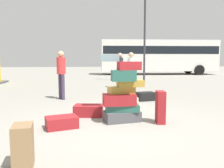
{
  "coord_description": "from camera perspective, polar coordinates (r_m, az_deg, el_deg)",
  "views": [
    {
      "loc": [
        -0.72,
        -4.6,
        1.36
      ],
      "look_at": [
        0.07,
        2.15,
        0.63
      ],
      "focal_mm": 36.19,
      "sensor_mm": 36.0,
      "label": 1
    }
  ],
  "objects": [
    {
      "name": "suitcase_cream_foreground_far",
      "position": [
        6.84,
        3.94,
        -4.39
      ],
      "size": [
        0.63,
        0.38,
        0.23
      ],
      "primitive_type": "cube",
      "rotation": [
        0.0,
        0.0,
        -0.05
      ],
      "color": "beige",
      "rests_on": "ground"
    },
    {
      "name": "ground_plane",
      "position": [
        4.85,
        2.11,
        -10.18
      ],
      "size": [
        80.0,
        80.0,
        0.0
      ],
      "primitive_type": "plane",
      "color": "gray"
    },
    {
      "name": "suitcase_tower",
      "position": [
        4.97,
        2.58,
        -3.0
      ],
      "size": [
        0.96,
        0.63,
        1.48
      ],
      "color": "#4C4C51",
      "rests_on": "ground"
    },
    {
      "name": "person_passerby_in_red",
      "position": [
        10.94,
        2.03,
        4.29
      ],
      "size": [
        0.3,
        0.34,
        1.7
      ],
      "rotation": [
        0.0,
        0.0,
        -1.42
      ],
      "color": "brown",
      "rests_on": "ground"
    },
    {
      "name": "lamp_post",
      "position": [
        14.1,
        8.37,
        19.41
      ],
      "size": [
        0.36,
        0.36,
        7.26
      ],
      "color": "#333338",
      "rests_on": "ground"
    },
    {
      "name": "parked_bus",
      "position": [
        21.85,
        11.57,
        7.23
      ],
      "size": [
        10.78,
        3.17,
        3.15
      ],
      "rotation": [
        0.0,
        0.0,
        -0.05
      ],
      "color": "silver",
      "rests_on": "ground"
    },
    {
      "name": "suitcase_brown_upright_blue",
      "position": [
        3.15,
        -21.56,
        -14.41
      ],
      "size": [
        0.28,
        0.37,
        0.55
      ],
      "primitive_type": "cube",
      "rotation": [
        0.0,
        0.0,
        0.14
      ],
      "color": "olive",
      "rests_on": "ground"
    },
    {
      "name": "suitcase_maroon_behind_tower",
      "position": [
        4.98,
        12.14,
        -5.74
      ],
      "size": [
        0.2,
        0.32,
        0.7
      ],
      "primitive_type": "cube",
      "rotation": [
        0.0,
        0.0,
        -0.11
      ],
      "color": "maroon",
      "rests_on": "ground"
    },
    {
      "name": "suitcase_black_white_trunk",
      "position": [
        7.72,
        8.53,
        -3.09
      ],
      "size": [
        0.68,
        0.55,
        0.27
      ],
      "primitive_type": "cube",
      "rotation": [
        0.0,
        0.0,
        0.2
      ],
      "color": "black",
      "rests_on": "ground"
    },
    {
      "name": "person_bearded_onlooker",
      "position": [
        9.54,
        4.82,
        3.95
      ],
      "size": [
        0.3,
        0.33,
        1.68
      ],
      "rotation": [
        0.0,
        0.0,
        -1.82
      ],
      "color": "brown",
      "rests_on": "ground"
    },
    {
      "name": "person_tourist_with_camera",
      "position": [
        7.94,
        -12.71,
        3.36
      ],
      "size": [
        0.3,
        0.31,
        1.67
      ],
      "rotation": [
        0.0,
        0.0,
        -1.04
      ],
      "color": "#3F334C",
      "rests_on": "ground"
    },
    {
      "name": "suitcase_maroon_left_side",
      "position": [
        4.7,
        -12.6,
        -9.4
      ],
      "size": [
        0.71,
        0.58,
        0.23
      ],
      "primitive_type": "cube",
      "rotation": [
        0.0,
        0.0,
        0.3
      ],
      "color": "maroon",
      "rests_on": "ground"
    },
    {
      "name": "suitcase_maroon_right_side",
      "position": [
        5.56,
        -5.96,
        -6.67
      ],
      "size": [
        0.75,
        0.53,
        0.27
      ],
      "primitive_type": "cube",
      "rotation": [
        0.0,
        0.0,
        -0.17
      ],
      "color": "maroon",
      "rests_on": "ground"
    }
  ]
}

